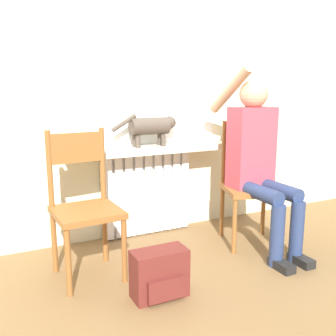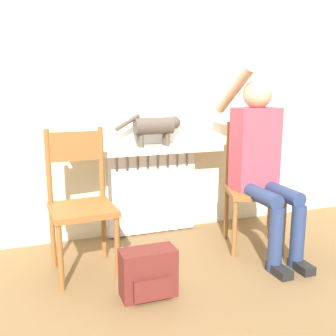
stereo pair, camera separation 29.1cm
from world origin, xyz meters
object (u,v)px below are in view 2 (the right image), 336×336
chair_right (253,184)px  cat (155,126)px  backpack (148,274)px  chair_left (81,201)px  person (261,157)px

chair_right → cat: 0.91m
cat → backpack: 1.27m
chair_left → chair_right: same height
chair_right → person: bearing=-78.6°
chair_left → backpack: bearing=-59.6°
chair_right → chair_left: bearing=-161.4°
chair_left → cat: size_ratio=1.75×
cat → backpack: cat is taller
person → backpack: bearing=-159.5°
cat → person: bearing=-40.7°
chair_right → backpack: (-1.01, -0.48, -0.35)m
person → backpack: size_ratio=4.23×
chair_right → backpack: 1.18m
chair_right → person: (-0.01, -0.11, 0.24)m
chair_left → cat: bearing=30.3°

